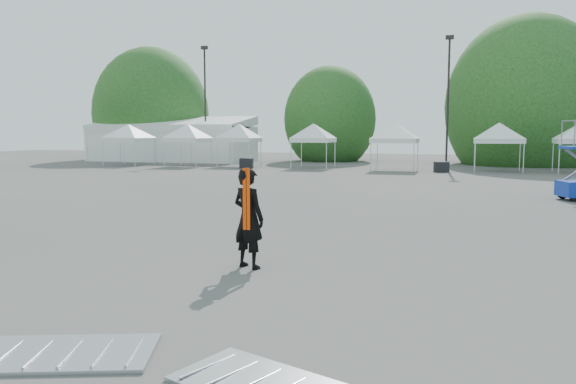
% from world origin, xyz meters
% --- Properties ---
extents(ground, '(120.00, 120.00, 0.00)m').
position_xyz_m(ground, '(0.00, 0.00, 0.00)').
color(ground, '#474442').
rests_on(ground, ground).
extents(marquee, '(15.00, 6.25, 4.23)m').
position_xyz_m(marquee, '(-22.00, 35.00, 1.97)').
color(marquee, white).
rests_on(marquee, ground).
extents(light_pole_west, '(0.60, 0.25, 10.30)m').
position_xyz_m(light_pole_west, '(-18.00, 34.00, 5.77)').
color(light_pole_west, black).
rests_on(light_pole_west, ground).
extents(light_pole_east, '(0.60, 0.25, 9.80)m').
position_xyz_m(light_pole_east, '(3.00, 32.00, 5.52)').
color(light_pole_east, black).
rests_on(light_pole_east, ground).
extents(tree_far_w, '(4.80, 4.80, 7.30)m').
position_xyz_m(tree_far_w, '(-26.00, 38.00, 4.54)').
color(tree_far_w, '#382314').
rests_on(tree_far_w, ground).
extents(tree_mid_w, '(4.16, 4.16, 6.33)m').
position_xyz_m(tree_mid_w, '(-8.00, 40.00, 3.93)').
color(tree_mid_w, '#382314').
rests_on(tree_mid_w, ground).
extents(tree_mid_e, '(5.12, 5.12, 7.79)m').
position_xyz_m(tree_mid_e, '(9.00, 39.00, 4.84)').
color(tree_mid_e, '#382314').
rests_on(tree_mid_e, ground).
extents(tent_a, '(4.47, 4.47, 3.88)m').
position_xyz_m(tent_a, '(-21.87, 27.78, 3.06)').
color(tent_a, silver).
rests_on(tent_a, ground).
extents(tent_b, '(4.14, 4.14, 3.88)m').
position_xyz_m(tent_b, '(-16.43, 27.69, 3.06)').
color(tent_b, silver).
rests_on(tent_b, ground).
extents(tent_c, '(4.00, 4.00, 3.88)m').
position_xyz_m(tent_c, '(-12.60, 28.94, 3.06)').
color(tent_c, silver).
rests_on(tent_c, ground).
extents(tent_d, '(4.06, 4.06, 3.88)m').
position_xyz_m(tent_d, '(-6.45, 28.57, 3.06)').
color(tent_d, silver).
rests_on(tent_d, ground).
extents(tent_e, '(4.38, 4.38, 3.88)m').
position_xyz_m(tent_e, '(-0.33, 27.84, 3.06)').
color(tent_e, silver).
rests_on(tent_e, ground).
extents(tent_f, '(4.53, 4.53, 3.88)m').
position_xyz_m(tent_f, '(6.52, 28.91, 3.06)').
color(tent_f, silver).
rests_on(tent_f, ground).
extents(man, '(0.84, 0.70, 1.96)m').
position_xyz_m(man, '(0.66, -1.97, 0.98)').
color(man, black).
rests_on(man, ground).
extents(barrier_left, '(2.50, 1.85, 0.07)m').
position_xyz_m(barrier_left, '(0.14, -6.72, 0.04)').
color(barrier_left, '#A0A3A8').
rests_on(barrier_left, ground).
extents(crate_west, '(1.11, 0.95, 0.75)m').
position_xyz_m(crate_west, '(-11.10, 26.73, 0.37)').
color(crate_west, black).
rests_on(crate_west, ground).
extents(crate_mid, '(1.07, 0.94, 0.71)m').
position_xyz_m(crate_mid, '(2.90, 26.96, 0.35)').
color(crate_mid, black).
rests_on(crate_mid, ground).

